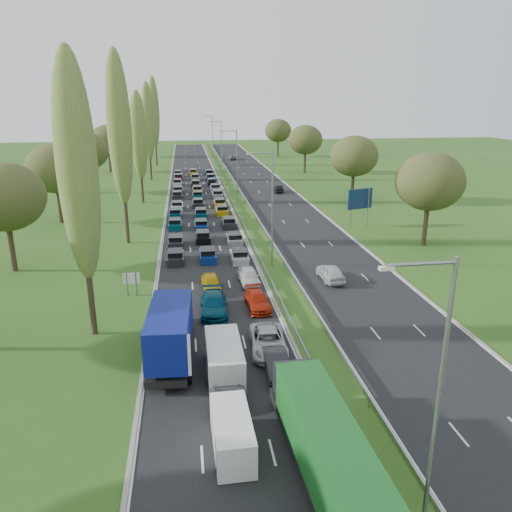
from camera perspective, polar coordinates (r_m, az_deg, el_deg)
ground at (r=88.61m, az=-2.29°, el=6.53°), size 260.00×260.00×0.00m
near_carriageway at (r=90.65m, az=-6.73°, el=6.68°), size 10.50×215.00×0.04m
far_carriageway at (r=91.94m, az=1.76°, el=6.95°), size 10.50×215.00×0.04m
central_reservation at (r=90.95m, az=-2.46°, el=7.17°), size 2.36×215.00×0.32m
lamp_columns at (r=85.68m, az=-2.20°, el=10.22°), size 0.18×140.18×12.00m
poplar_row at (r=75.18m, az=-14.01°, el=13.59°), size 2.80×127.80×22.44m
woodland_left at (r=72.00m, az=-22.58°, el=8.86°), size 8.00×166.00×11.10m
woodland_right at (r=79.00m, az=13.14°, el=10.39°), size 8.00×153.00×11.10m
traffic_queue_fill at (r=85.57m, az=-6.65°, el=6.33°), size 9.12×69.27×0.80m
near_car_2 at (r=38.22m, az=-9.79°, el=-7.75°), size 2.77×5.53×1.50m
near_car_6 at (r=30.77m, az=-3.53°, el=-14.42°), size 2.35×4.76×1.30m
near_car_7 at (r=41.25m, az=-4.86°, el=-5.54°), size 2.36×5.46×1.56m
near_car_8 at (r=46.16m, az=-5.14°, el=-3.07°), size 1.87×4.26×1.43m
near_car_9 at (r=32.71m, az=2.35°, el=-12.22°), size 1.56×4.23×1.38m
near_car_10 at (r=35.35m, az=1.39°, el=-9.71°), size 2.79×5.45×1.47m
near_car_11 at (r=42.22m, az=0.17°, el=-5.10°), size 2.04×4.61×1.31m
near_car_12 at (r=47.59m, az=-0.81°, el=-2.31°), size 1.94×4.44×1.49m
far_car_0 at (r=48.99m, az=8.52°, el=-1.86°), size 2.01×4.71×1.59m
far_car_1 at (r=94.99m, az=2.52°, el=7.70°), size 1.42×4.05×1.33m
far_car_2 at (r=147.13m, az=-2.68°, el=11.23°), size 2.40×5.07×1.40m
blue_lorry at (r=34.31m, az=-9.72°, el=-8.42°), size 2.63×9.46×4.00m
green_lorry at (r=24.45m, az=7.54°, el=-20.29°), size 2.31×12.50×3.70m
white_van_front at (r=26.61m, az=-2.81°, el=-19.34°), size 1.87×4.77×1.92m
white_van_rear at (r=32.64m, az=-3.70°, el=-11.43°), size 2.19×5.58×2.24m
info_sign at (r=46.02m, az=-14.05°, el=-2.77°), size 1.50×0.16×2.10m
direction_sign at (r=70.25m, az=11.81°, el=6.22°), size 3.84×1.31×5.20m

